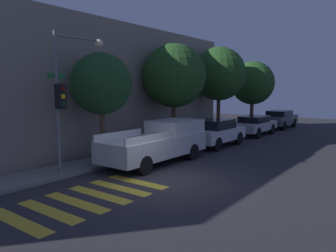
% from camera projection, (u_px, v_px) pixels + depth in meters
% --- Properties ---
extents(ground_plane, '(60.00, 60.00, 0.00)m').
position_uv_depth(ground_plane, '(166.00, 182.00, 11.76)').
color(ground_plane, '#2D2B30').
extents(sidewalk, '(26.00, 1.76, 0.14)m').
position_uv_depth(sidewalk, '(91.00, 164.00, 14.19)').
color(sidewalk, slate).
rests_on(sidewalk, ground).
extents(building_row, '(26.00, 6.00, 6.78)m').
position_uv_depth(building_row, '(33.00, 87.00, 16.37)').
color(building_row, gray).
rests_on(building_row, ground).
extents(crosswalk, '(4.86, 2.60, 0.00)m').
position_uv_depth(crosswalk, '(88.00, 198.00, 9.97)').
color(crosswalk, gold).
rests_on(crosswalk, ground).
extents(traffic_light_pole, '(2.57, 0.56, 5.39)m').
position_uv_depth(traffic_light_pole, '(69.00, 84.00, 12.18)').
color(traffic_light_pole, slate).
rests_on(traffic_light_pole, ground).
extents(pickup_truck, '(5.51, 1.98, 1.84)m').
position_uv_depth(pickup_truck, '(159.00, 142.00, 14.70)').
color(pickup_truck, '#BCBCC1').
rests_on(pickup_truck, ground).
extents(sedan_near_corner, '(4.22, 1.84, 1.57)m').
position_uv_depth(sedan_near_corner, '(216.00, 132.00, 18.85)').
color(sedan_near_corner, silver).
rests_on(sedan_near_corner, ground).
extents(sedan_middle, '(4.38, 1.79, 1.38)m').
position_uv_depth(sedan_middle, '(254.00, 125.00, 23.36)').
color(sedan_middle, '#B7BABF').
rests_on(sedan_middle, ground).
extents(sedan_far_end, '(4.49, 1.79, 1.48)m').
position_uv_depth(sedan_far_end, '(280.00, 118.00, 27.65)').
color(sedan_far_end, '#4C5156').
rests_on(sedan_far_end, ground).
extents(tree_near_corner, '(2.67, 2.67, 4.87)m').
position_uv_depth(tree_near_corner, '(101.00, 84.00, 14.12)').
color(tree_near_corner, brown).
rests_on(tree_near_corner, ground).
extents(tree_midblock, '(3.57, 3.57, 5.82)m').
position_uv_depth(tree_midblock, '(174.00, 76.00, 18.30)').
color(tree_midblock, brown).
rests_on(tree_midblock, ground).
extents(tree_far_end, '(3.66, 3.66, 6.15)m').
position_uv_depth(tree_far_end, '(219.00, 74.00, 22.42)').
color(tree_far_end, '#4C3823').
rests_on(tree_far_end, ground).
extents(tree_behind_truck, '(3.57, 3.57, 5.57)m').
position_uv_depth(tree_behind_truck, '(252.00, 83.00, 27.10)').
color(tree_behind_truck, brown).
rests_on(tree_behind_truck, ground).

